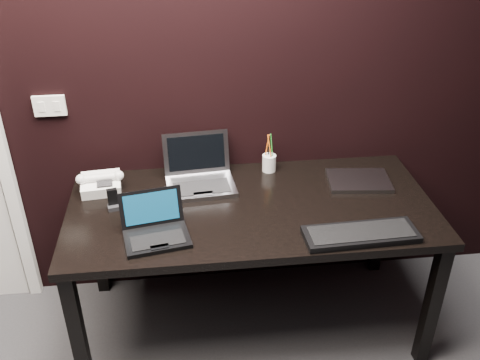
{
  "coord_description": "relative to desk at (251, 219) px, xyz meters",
  "views": [
    {
      "loc": [
        0.01,
        -0.66,
        2.11
      ],
      "look_at": [
        0.24,
        1.35,
        0.91
      ],
      "focal_mm": 40.0,
      "sensor_mm": 36.0,
      "label": 1
    }
  ],
  "objects": [
    {
      "name": "netbook",
      "position": [
        -0.44,
        -0.19,
        0.11
      ],
      "size": [
        0.31,
        0.28,
        0.17
      ],
      "color": "black",
      "rests_on": "desk"
    },
    {
      "name": "closed_laptop",
      "position": [
        0.56,
        0.14,
        0.09
      ],
      "size": [
        0.32,
        0.25,
        0.02
      ],
      "color": "gray",
      "rests_on": "desk"
    },
    {
      "name": "desk",
      "position": [
        0.0,
        0.0,
        0.0
      ],
      "size": [
        1.7,
        0.8,
        0.74
      ],
      "color": "black",
      "rests_on": "ground"
    },
    {
      "name": "silver_laptop",
      "position": [
        -0.23,
        0.21,
        0.12
      ],
      "size": [
        0.35,
        0.32,
        0.23
      ],
      "color": "gray",
      "rests_on": "desk"
    },
    {
      "name": "pen_cup",
      "position": [
        0.13,
        0.31,
        0.13
      ],
      "size": [
        0.09,
        0.09,
        0.21
      ],
      "color": "silver",
      "rests_on": "desk"
    },
    {
      "name": "wall_back",
      "position": [
        -0.3,
        0.4,
        0.64
      ],
      "size": [
        4.0,
        0.0,
        4.0
      ],
      "primitive_type": "plane",
      "rotation": [
        1.57,
        0.0,
        0.0
      ],
      "color": "black",
      "rests_on": "ground"
    },
    {
      "name": "wall_switch",
      "position": [
        -0.92,
        0.39,
        0.46
      ],
      "size": [
        0.15,
        0.02,
        0.1
      ],
      "color": "silver",
      "rests_on": "wall_back"
    },
    {
      "name": "mobile_phone",
      "position": [
        -0.63,
        0.05,
        0.11
      ],
      "size": [
        0.06,
        0.06,
        0.1
      ],
      "color": "black",
      "rests_on": "desk"
    },
    {
      "name": "ext_keyboard",
      "position": [
        0.43,
        -0.3,
        0.09
      ],
      "size": [
        0.49,
        0.18,
        0.03
      ],
      "color": "black",
      "rests_on": "desk"
    },
    {
      "name": "desk_phone",
      "position": [
        -0.71,
        0.21,
        0.12
      ],
      "size": [
        0.23,
        0.19,
        0.11
      ],
      "color": "white",
      "rests_on": "desk"
    }
  ]
}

